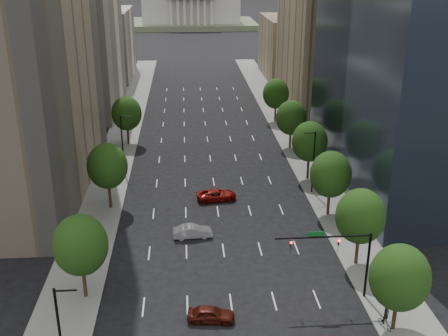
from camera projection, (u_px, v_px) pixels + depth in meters
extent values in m
cube|color=slate|center=(107.00, 184.00, 78.51)|extent=(6.00, 200.00, 0.15)
cube|color=slate|center=(317.00, 178.00, 80.64)|extent=(6.00, 200.00, 0.15)
cube|color=beige|center=(80.00, 26.00, 111.44)|extent=(14.00, 30.00, 35.00)
cube|color=beige|center=(105.00, 44.00, 145.19)|extent=(14.00, 26.00, 18.00)
cube|color=#8C7759|center=(322.00, 38.00, 113.00)|extent=(14.00, 30.00, 30.00)
cube|color=#8C7759|center=(291.00, 47.00, 146.19)|extent=(14.00, 26.00, 16.00)
cylinder|color=#382316|center=(395.00, 312.00, 47.38)|extent=(0.36, 0.36, 3.75)
ellipsoid|color=#15390F|center=(400.00, 278.00, 46.09)|extent=(5.20, 5.20, 5.98)
cylinder|color=#382316|center=(357.00, 248.00, 57.55)|extent=(0.36, 0.36, 4.00)
ellipsoid|color=#15390F|center=(360.00, 216.00, 56.18)|extent=(5.20, 5.20, 5.98)
cylinder|color=#382316|center=(329.00, 201.00, 68.71)|extent=(0.36, 0.36, 3.90)
ellipsoid|color=#15390F|center=(331.00, 174.00, 67.37)|extent=(5.20, 5.20, 5.98)
cylinder|color=#382316|center=(308.00, 166.00, 79.82)|extent=(0.36, 0.36, 4.10)
ellipsoid|color=#15390F|center=(310.00, 142.00, 78.41)|extent=(5.20, 5.20, 5.98)
cylinder|color=#382316|center=(290.00, 138.00, 92.87)|extent=(0.36, 0.36, 3.80)
ellipsoid|color=#15390F|center=(291.00, 118.00, 91.57)|extent=(5.20, 5.20, 5.98)
cylinder|color=#382316|center=(275.00, 112.00, 107.69)|extent=(0.36, 0.36, 4.00)
ellipsoid|color=#15390F|center=(276.00, 94.00, 106.32)|extent=(5.20, 5.20, 5.98)
cylinder|color=#382316|center=(84.00, 280.00, 51.91)|extent=(0.36, 0.36, 4.00)
ellipsoid|color=#15390F|center=(80.00, 245.00, 50.54)|extent=(5.20, 5.20, 5.98)
cylinder|color=#382316|center=(110.00, 194.00, 70.46)|extent=(0.36, 0.36, 4.15)
ellipsoid|color=#15390F|center=(107.00, 166.00, 69.04)|extent=(5.20, 5.20, 5.98)
cylinder|color=#382316|center=(128.00, 134.00, 94.64)|extent=(0.36, 0.36, 3.95)
ellipsoid|color=#15390F|center=(127.00, 113.00, 93.29)|extent=(5.20, 5.20, 5.98)
cylinder|color=black|center=(313.00, 163.00, 74.25)|extent=(0.20, 0.20, 9.00)
cylinder|color=black|center=(309.00, 133.00, 72.62)|extent=(1.60, 0.14, 0.14)
cylinder|color=black|center=(66.00, 291.00, 38.38)|extent=(1.60, 0.14, 0.14)
cylinder|color=black|center=(122.00, 144.00, 81.68)|extent=(0.20, 0.20, 9.00)
cylinder|color=black|center=(126.00, 117.00, 80.17)|extent=(1.60, 0.14, 0.14)
cylinder|color=black|center=(367.00, 266.00, 51.36)|extent=(0.24, 0.24, 7.00)
cylinder|color=black|center=(323.00, 237.00, 49.85)|extent=(9.00, 0.18, 0.18)
imported|color=black|center=(339.00, 242.00, 50.15)|extent=(0.18, 0.22, 1.10)
imported|color=black|center=(291.00, 243.00, 49.84)|extent=(0.18, 0.22, 1.10)
sphere|color=#FF0C07|center=(339.00, 241.00, 49.91)|extent=(0.20, 0.20, 0.20)
sphere|color=#FF0C07|center=(291.00, 243.00, 49.60)|extent=(0.20, 0.20, 0.20)
cube|color=#0C591E|center=(316.00, 234.00, 49.67)|extent=(1.60, 0.06, 0.45)
cube|color=#596647|center=(191.00, 24.00, 255.60)|extent=(60.00, 40.00, 2.50)
cube|color=silver|center=(191.00, 8.00, 252.95)|extent=(44.00, 26.00, 12.00)
ellipsoid|color=olive|center=(48.00, 25.00, 546.46)|extent=(380.00, 342.00, 190.00)
ellipsoid|color=olive|center=(223.00, 27.00, 599.14)|extent=(440.00, 396.00, 240.00)
ellipsoid|color=olive|center=(362.00, 16.00, 645.39)|extent=(360.00, 324.00, 200.00)
imported|color=#45120B|center=(211.00, 314.00, 48.94)|extent=(4.45, 2.19, 1.46)
imported|color=#A8A7AD|center=(193.00, 231.00, 63.61)|extent=(4.70, 1.96, 1.51)
imported|color=maroon|center=(217.00, 195.00, 73.39)|extent=(5.67, 3.18, 1.50)
imported|color=black|center=(385.00, 323.00, 47.95)|extent=(1.15, 1.74, 0.87)
imported|color=black|center=(386.00, 315.00, 47.61)|extent=(0.71, 0.59, 1.66)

